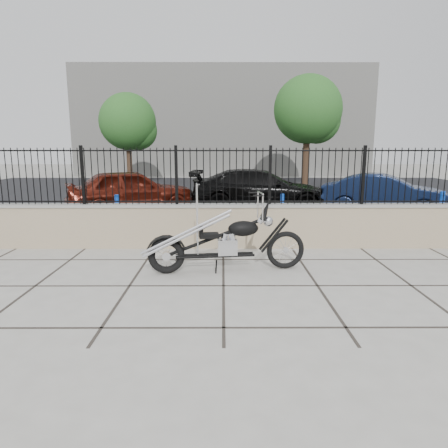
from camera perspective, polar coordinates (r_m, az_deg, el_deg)
name	(u,v)px	position (r m, az deg, el deg)	size (l,w,h in m)	color
ground_plane	(223,286)	(6.43, -0.08, -8.84)	(90.00, 90.00, 0.00)	#99968E
parking_lot	(223,194)	(18.68, -0.16, 4.29)	(30.00, 30.00, 0.00)	black
retaining_wall	(223,226)	(8.72, -0.11, -0.26)	(14.00, 0.36, 0.96)	gray
iron_fence	(223,176)	(8.57, -0.12, 6.84)	(14.00, 0.08, 1.20)	black
background_building	(223,123)	(32.60, -0.18, 14.20)	(22.00, 6.00, 8.00)	beige
chopper_motorcycle	(224,227)	(6.96, 0.01, -0.47)	(2.66, 0.47, 1.60)	black
car_red	(131,190)	(13.92, -13.12, 4.70)	(1.71, 4.25, 1.45)	#4B130A
car_black	(260,189)	(14.14, 5.15, 4.95)	(1.97, 4.84, 1.40)	black
car_blue	(384,194)	(14.15, 21.90, 4.00)	(1.38, 3.96, 1.30)	#0E1835
bollard_a	(117,212)	(11.03, -14.99, 1.67)	(0.11, 0.11, 0.93)	#0D2FC8
bollard_b	(282,209)	(11.39, 8.29, 2.08)	(0.11, 0.11, 0.88)	#0E1CD8
bollard_c	(441,210)	(12.13, 28.60, 1.74)	(0.12, 0.12, 1.02)	#0B2DAB
tree_left	(128,119)	(23.34, -13.61, 14.38)	(3.11, 3.11, 5.25)	#382619
tree_right	(308,106)	(22.74, 11.89, 16.14)	(3.65, 3.65, 6.16)	#382619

